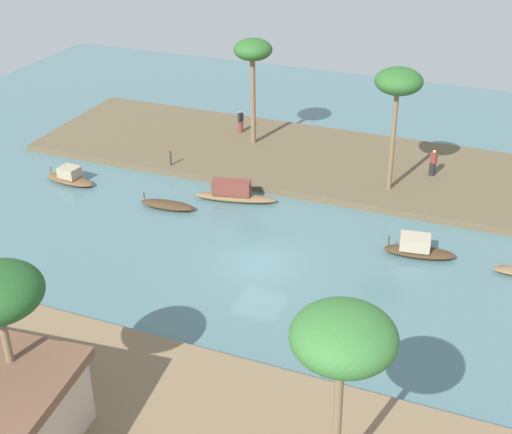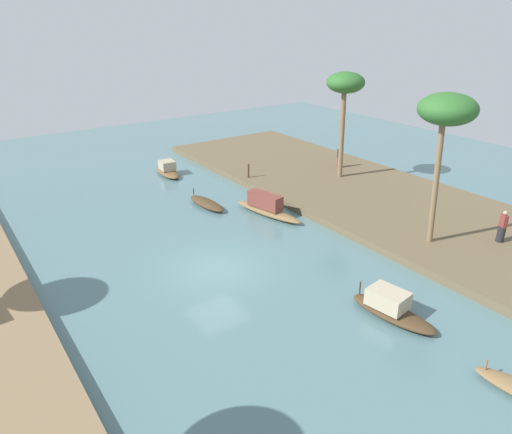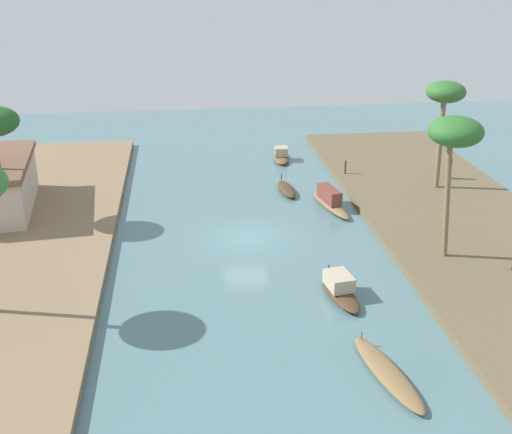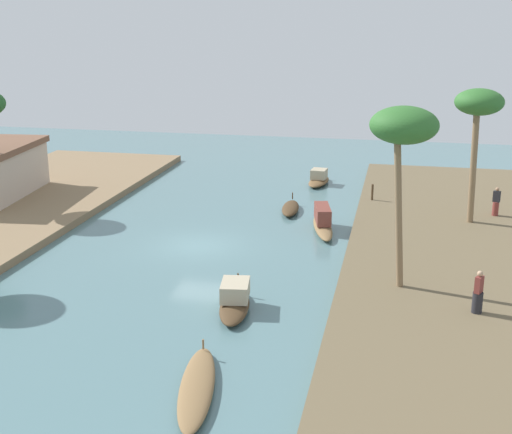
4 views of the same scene
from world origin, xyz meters
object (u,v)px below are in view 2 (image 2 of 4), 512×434
person_by_mooring (502,229)px  mooring_post (248,171)px  sampan_with_red_awning (391,308)px  sampan_near_left_bank (168,170)px  sampan_upstream_small (207,203)px  sampan_with_tall_canopy (267,207)px  palm_tree_left_near (447,112)px  palm_tree_left_far (345,86)px  person_on_near_bank (340,158)px

person_by_mooring → mooring_post: 16.48m
sampan_with_red_awning → sampan_near_left_bank: bearing=-10.3°
sampan_upstream_small → person_by_mooring: person_by_mooring is taller
sampan_with_tall_canopy → palm_tree_left_near: 11.26m
sampan_with_tall_canopy → sampan_upstream_small: sampan_with_tall_canopy is taller
sampan_with_tall_canopy → sampan_upstream_small: size_ratio=1.47×
person_by_mooring → mooring_post: size_ratio=1.71×
mooring_post → palm_tree_left_near: 15.09m
person_by_mooring → palm_tree_left_near: size_ratio=0.23×
sampan_with_tall_canopy → palm_tree_left_far: bearing=-88.6°
sampan_upstream_small → person_on_near_bank: size_ratio=2.09×
sampan_with_tall_canopy → person_on_near_bank: bearing=-81.8°
sampan_with_tall_canopy → sampan_upstream_small: 3.94m
sampan_with_tall_canopy → sampan_upstream_small: (3.19, 2.29, -0.27)m
sampan_with_red_awning → palm_tree_left_near: 9.40m
sampan_near_left_bank → mooring_post: size_ratio=3.63×
sampan_upstream_small → sampan_with_red_awning: bearing=176.0°
sampan_with_red_awning → palm_tree_left_near: palm_tree_left_near is taller
sampan_with_red_awning → palm_tree_left_far: palm_tree_left_far is taller
person_on_near_bank → mooring_post: 7.20m
person_by_mooring → palm_tree_left_far: bearing=24.6°
sampan_with_red_awning → person_on_near_bank: size_ratio=2.32×
person_on_near_bank → palm_tree_left_near: bearing=-91.2°
sampan_with_tall_canopy → sampan_upstream_small: bearing=23.4°
sampan_with_tall_canopy → person_on_near_bank: person_on_near_bank is taller
sampan_upstream_small → person_by_mooring: bearing=-150.0°
sampan_with_tall_canopy → palm_tree_left_near: palm_tree_left_near is taller
sampan_near_left_bank → sampan_upstream_small: (-7.24, 0.79, -0.15)m
palm_tree_left_far → sampan_with_red_awning: bearing=142.9°
person_on_near_bank → person_by_mooring: bearing=-76.1°
mooring_post → palm_tree_left_near: size_ratio=0.13×
palm_tree_left_far → sampan_upstream_small: bearing=82.6°
person_on_near_bank → sampan_near_left_bank: bearing=170.2°
sampan_near_left_bank → mooring_post: bearing=-137.0°
person_on_near_bank → person_by_mooring: 14.02m
mooring_post → sampan_with_tall_canopy: bearing=156.4°
sampan_with_red_awning → person_on_near_bank: bearing=-46.5°
sampan_with_red_awning → mooring_post: 17.22m
palm_tree_left_near → palm_tree_left_far: 10.87m
person_by_mooring → sampan_with_red_awning: bearing=122.7°
person_by_mooring → palm_tree_left_near: (2.07, 3.09, 5.87)m
sampan_upstream_small → person_by_mooring: size_ratio=2.03×
sampan_with_red_awning → palm_tree_left_far: 17.54m
sampan_with_tall_canopy → palm_tree_left_far: 10.08m
sampan_upstream_small → person_on_near_bank: person_on_near_bank is taller
sampan_near_left_bank → sampan_with_red_awning: 21.63m
sampan_near_left_bank → sampan_with_red_awning: bearing=-176.3°
sampan_with_tall_canopy → mooring_post: bearing=-35.9°
sampan_with_tall_canopy → palm_tree_left_far: size_ratio=0.69×
sampan_with_tall_canopy → sampan_with_red_awning: 11.40m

